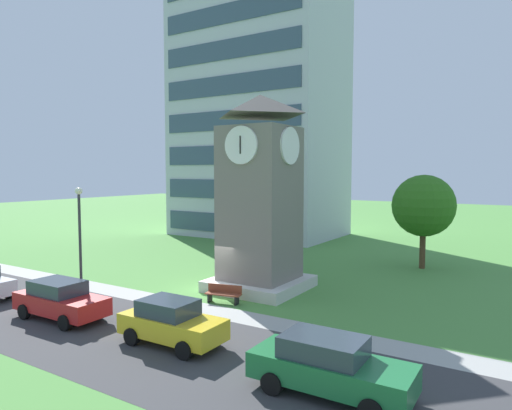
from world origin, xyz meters
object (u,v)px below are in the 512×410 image
at_px(tree_near_tower, 424,206).
at_px(parked_car_yellow, 171,322).
at_px(parked_car_red, 60,300).
at_px(clock_tower, 260,203).
at_px(park_bench, 224,294).
at_px(street_lamp, 80,229).
at_px(parked_car_green, 329,365).

distance_m(tree_near_tower, parked_car_yellow, 19.95).
bearing_deg(tree_near_tower, parked_car_red, -119.78).
relative_size(clock_tower, park_bench, 5.68).
bearing_deg(parked_car_red, clock_tower, 62.45).
distance_m(park_bench, street_lamp, 8.14).
bearing_deg(parked_car_red, parked_car_yellow, 3.28).
height_order(clock_tower, tree_near_tower, clock_tower).
xyz_separation_m(clock_tower, parked_car_green, (7.97, -9.14, -3.87)).
bearing_deg(street_lamp, parked_car_red, -50.62).
relative_size(tree_near_tower, parked_car_red, 1.38).
bearing_deg(parked_car_red, park_bench, 51.51).
bearing_deg(parked_car_red, parked_car_green, -0.40).
distance_m(parked_car_red, parked_car_green, 12.69).
height_order(park_bench, street_lamp, street_lamp).
bearing_deg(tree_near_tower, park_bench, -115.51).
bearing_deg(park_bench, clock_tower, 88.17).
height_order(park_bench, parked_car_red, parked_car_red).
xyz_separation_m(street_lamp, parked_car_red, (2.31, -2.81, -2.67)).
relative_size(clock_tower, tree_near_tower, 1.69).
xyz_separation_m(parked_car_yellow, parked_car_green, (6.51, -0.44, 0.01)).
bearing_deg(park_bench, parked_car_yellow, -73.99).
relative_size(clock_tower, parked_car_yellow, 2.58).
relative_size(parked_car_red, parked_car_green, 0.96).
height_order(street_lamp, parked_car_green, street_lamp).
bearing_deg(street_lamp, parked_car_green, -10.95).
distance_m(clock_tower, tree_near_tower, 12.17).
bearing_deg(street_lamp, tree_near_tower, 51.04).
bearing_deg(clock_tower, parked_car_yellow, -80.47).
distance_m(park_bench, parked_car_green, 10.01).
distance_m(clock_tower, parked_car_green, 12.73).
xyz_separation_m(clock_tower, street_lamp, (-7.03, -6.23, -1.21)).
xyz_separation_m(clock_tower, tree_near_tower, (6.38, 10.35, -0.54)).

